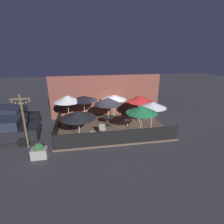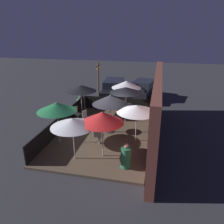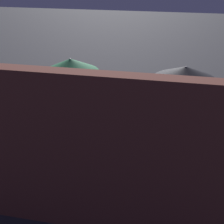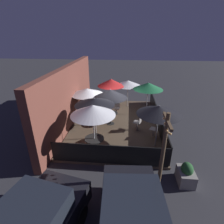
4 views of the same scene
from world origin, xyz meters
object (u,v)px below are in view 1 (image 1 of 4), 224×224
Objects in this scene: patio_umbrella_5 at (78,115)px; dining_table_0 at (108,118)px; patio_umbrella_7 at (114,97)px; patio_umbrella_0 at (108,101)px; dining_table_1 at (69,119)px; patio_umbrella_2 at (140,99)px; patio_umbrella_3 at (142,109)px; patron_0 at (142,111)px; patio_chair_0 at (103,129)px; planter_box at (39,151)px; patio_umbrella_1 at (67,99)px; parked_car_1 at (10,117)px; patio_chair_1 at (94,136)px; patio_umbrella_6 at (153,105)px; patio_chair_2 at (128,120)px; patio_umbrella_4 at (84,98)px; light_post at (24,119)px.

patio_umbrella_5 is 3.57m from dining_table_0.
patio_umbrella_7 is (2.89, 4.08, -0.12)m from patio_umbrella_5.
patio_umbrella_0 reaches higher than dining_table_1.
patio_umbrella_2 is 2.47× the size of dining_table_1.
patio_umbrella_3 is 4.34m from patron_0.
planter_box is at bearing 134.74° from patio_chair_0.
dining_table_1 is (0.00, 0.00, -1.59)m from patio_umbrella_1.
patio_umbrella_0 is 1.00× the size of patio_umbrella_3.
parked_car_1 is (-10.63, -0.11, 0.22)m from patron_0.
patio_chair_0 is at bearing -9.88° from patio_chair_1.
patio_umbrella_6 reaches higher than patio_chair_2.
patio_umbrella_5 is 6.83m from patron_0.
dining_table_1 is at bearing 104.70° from patio_umbrella_5.
patio_chair_0 is at bearing 24.26° from planter_box.
dining_table_1 is at bearing -172.94° from patio_umbrella_4.
patio_chair_1 is (0.47, -3.17, -1.63)m from patio_umbrella_4.
patio_umbrella_6 reaches higher than patron_0.
planter_box is (-3.08, -0.80, -0.22)m from patio_chair_1.
light_post is (-5.26, -2.15, -0.22)m from patio_umbrella_0.
dining_table_1 is 3.14m from patio_chair_0.
patio_chair_0 is 0.22× the size of parked_car_1.
patio_umbrella_5 is at bearing -178.03° from patio_umbrella_3.
patio_umbrella_2 is 1.89m from patio_chair_2.
light_post is (-3.52, -2.76, -0.35)m from patio_umbrella_4.
patio_chair_1 is 0.27× the size of light_post.
patio_umbrella_5 reaches higher than dining_table_1.
patio_umbrella_1 is at bearing 170.98° from patio_umbrella_0.
patio_umbrella_5 is at bearing 137.02° from patron_0.
patio_umbrella_0 reaches higher than patio_umbrella_6.
patio_umbrella_0 is at bearing -175.08° from patio_umbrella_2.
patio_chair_0 is (-3.71, -0.68, -1.31)m from patio_umbrella_6.
parked_car_1 reaches higher than patio_chair_2.
patron_0 is (6.17, 0.97, -0.09)m from dining_table_1.
patio_umbrella_4 reaches higher than patio_umbrella_7.
patio_umbrella_5 is 3.14m from light_post.
patio_umbrella_5 is (-0.41, -3.11, -0.16)m from patio_umbrella_4.
parked_car_1 is at bearing 173.69° from patio_umbrella_2.
patio_umbrella_1 is at bearing 0.87° from patio_chair_2.
parked_car_1 is at bearing 143.84° from patio_umbrella_5.
patio_umbrella_1 is 4.76m from parked_car_1.
patio_chair_2 is at bearing -15.25° from patio_umbrella_4.
patio_umbrella_2 is 0.67× the size of light_post.
patio_umbrella_2 reaches higher than patio_chair_0.
patio_umbrella_4 reaches higher than patio_chair_2.
patio_umbrella_5 is at bearing 21.32° from planter_box.
patio_umbrella_0 is at bearing 124.73° from patron_0.
planter_box is at bearing 133.16° from patron_0.
patio_umbrella_5 is at bearing -97.43° from patio_umbrella_4.
planter_box is (-2.62, -3.97, -1.85)m from patio_umbrella_4.
planter_box is 5.59m from parked_car_1.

